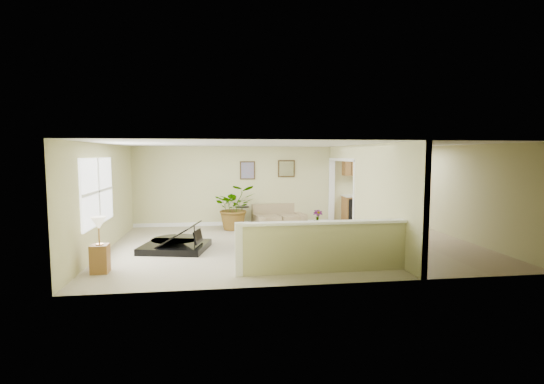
{
  "coord_description": "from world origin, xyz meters",
  "views": [
    {
      "loc": [
        -1.84,
        -9.48,
        2.25
      ],
      "look_at": [
        -0.51,
        0.4,
        1.3
      ],
      "focal_mm": 26.0,
      "sensor_mm": 36.0,
      "label": 1
    }
  ],
  "objects": [
    {
      "name": "kitchen_vinyl",
      "position": [
        3.15,
        0.0,
        0.0
      ],
      "size": [
        2.7,
        6.0,
        0.01
      ],
      "primitive_type": "cube",
      "color": "gray",
      "rests_on": "floor"
    },
    {
      "name": "small_plant",
      "position": [
        1.14,
        2.15,
        0.24
      ],
      "size": [
        0.34,
        0.34,
        0.56
      ],
      "color": "black",
      "rests_on": "floor"
    },
    {
      "name": "kitchen_cabinets",
      "position": [
        3.19,
        2.73,
        0.87
      ],
      "size": [
        2.36,
        0.65,
        2.33
      ],
      "color": "#915A2F",
      "rests_on": "floor"
    },
    {
      "name": "loveseat",
      "position": [
        0.01,
        2.7,
        0.34
      ],
      "size": [
        1.74,
        1.18,
        0.9
      ],
      "rotation": [
        0.0,
        0.0,
        0.19
      ],
      "color": "#968360",
      "rests_on": "floor"
    },
    {
      "name": "accent_table",
      "position": [
        -1.15,
        2.65,
        0.41
      ],
      "size": [
        0.44,
        0.44,
        0.64
      ],
      "color": "black",
      "rests_on": "floor"
    },
    {
      "name": "ceiling",
      "position": [
        0.0,
        0.0,
        2.5
      ],
      "size": [
        9.0,
        6.0,
        0.04
      ],
      "primitive_type": "cube",
      "color": "silver",
      "rests_on": "back_wall"
    },
    {
      "name": "wall_art_left",
      "position": [
        -0.95,
        2.97,
        1.75
      ],
      "size": [
        0.48,
        0.04,
        0.58
      ],
      "color": "#3E2D16",
      "rests_on": "back_wall"
    },
    {
      "name": "piano_bench",
      "position": [
        -1.13,
        -0.28,
        0.27
      ],
      "size": [
        0.61,
        0.88,
        0.53
      ],
      "primitive_type": "cube",
      "rotation": [
        0.0,
        0.0,
        0.28
      ],
      "color": "black",
      "rests_on": "floor"
    },
    {
      "name": "floor",
      "position": [
        0.0,
        0.0,
        0.0
      ],
      "size": [
        9.0,
        9.0,
        0.0
      ],
      "primitive_type": "plane",
      "color": "#BEB093",
      "rests_on": "ground"
    },
    {
      "name": "pony_half_wall",
      "position": [
        0.08,
        -2.3,
        0.52
      ],
      "size": [
        3.42,
        0.22,
        1.0
      ],
      "color": "#C6C487",
      "rests_on": "floor"
    },
    {
      "name": "interior_partition",
      "position": [
        1.8,
        0.25,
        1.22
      ],
      "size": [
        0.18,
        5.99,
        2.5
      ],
      "color": "#C6C487",
      "rests_on": "floor"
    },
    {
      "name": "back_wall",
      "position": [
        0.0,
        3.0,
        1.25
      ],
      "size": [
        9.0,
        0.04,
        2.5
      ],
      "primitive_type": "cube",
      "color": "#C6C487",
      "rests_on": "floor"
    },
    {
      "name": "palm_plant",
      "position": [
        -1.39,
        2.27,
        0.67
      ],
      "size": [
        1.32,
        1.17,
        1.36
      ],
      "color": "black",
      "rests_on": "floor"
    },
    {
      "name": "left_wall",
      "position": [
        -4.5,
        0.0,
        1.25
      ],
      "size": [
        0.04,
        6.0,
        2.5
      ],
      "primitive_type": "cube",
      "color": "#C6C487",
      "rests_on": "floor"
    },
    {
      "name": "piano",
      "position": [
        -2.93,
        0.01,
        0.58
      ],
      "size": [
        1.93,
        1.95,
        1.38
      ],
      "rotation": [
        0.0,
        0.0,
        -0.22
      ],
      "color": "black",
      "rests_on": "floor"
    },
    {
      "name": "wall_mirror",
      "position": [
        0.3,
        2.97,
        1.8
      ],
      "size": [
        0.55,
        0.04,
        0.55
      ],
      "color": "#3E2D16",
      "rests_on": "back_wall"
    },
    {
      "name": "front_wall",
      "position": [
        0.0,
        -3.0,
        1.25
      ],
      "size": [
        9.0,
        0.04,
        2.5
      ],
      "primitive_type": "cube",
      "color": "#C6C487",
      "rests_on": "floor"
    },
    {
      "name": "right_wall",
      "position": [
        4.5,
        0.0,
        1.25
      ],
      "size": [
        0.04,
        6.0,
        2.5
      ],
      "primitive_type": "cube",
      "color": "#C6C487",
      "rests_on": "floor"
    },
    {
      "name": "lamp_stand",
      "position": [
        -4.12,
        -1.77,
        0.46
      ],
      "size": [
        0.33,
        0.33,
        1.08
      ],
      "color": "#915A2F",
      "rests_on": "floor"
    },
    {
      "name": "left_window",
      "position": [
        -4.49,
        -0.5,
        1.45
      ],
      "size": [
        0.05,
        2.15,
        1.45
      ],
      "primitive_type": "cube",
      "color": "white",
      "rests_on": "left_wall"
    }
  ]
}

